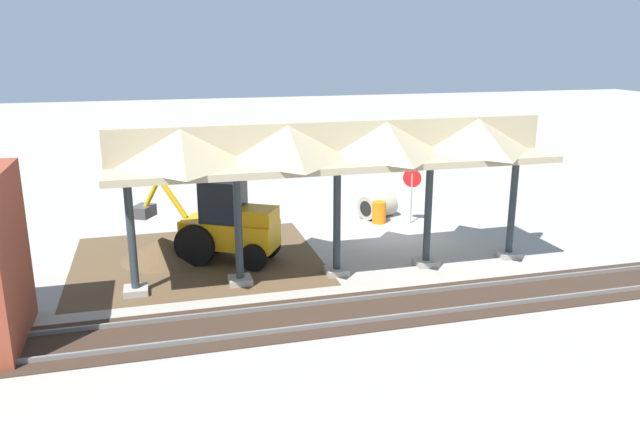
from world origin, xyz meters
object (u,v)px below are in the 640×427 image
(stop_sign, at_px, (412,184))
(traffic_barrel, at_px, (379,212))
(backhoe, at_px, (226,225))
(concrete_pipe, at_px, (378,206))

(stop_sign, distance_m, traffic_barrel, 1.76)
(backhoe, height_order, traffic_barrel, backhoe)
(stop_sign, relative_size, traffic_barrel, 2.53)
(concrete_pipe, relative_size, traffic_barrel, 1.91)
(backhoe, relative_size, traffic_barrel, 5.53)
(stop_sign, distance_m, concrete_pipe, 1.91)
(stop_sign, bearing_deg, backhoe, 17.93)
(concrete_pipe, distance_m, traffic_barrel, 0.84)
(stop_sign, xyz_separation_m, concrete_pipe, (1.02, -1.16, -1.13))
(stop_sign, relative_size, concrete_pipe, 1.32)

